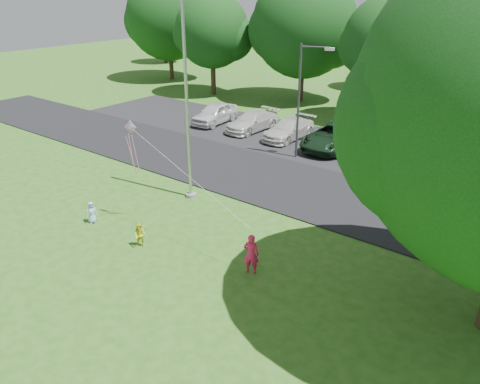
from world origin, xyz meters
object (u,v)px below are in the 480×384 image
Objects in this scene: child_yellow at (140,235)px; kite at (134,141)px; flagpole at (187,110)px; child_blue at (92,212)px; trash_can at (381,182)px; street_lamp at (304,92)px; woman at (251,254)px.

child_yellow is 3.72m from kite.
child_blue is (-1.50, -4.47, -3.69)m from flagpole.
child_yellow is at bearing -61.71° from kite.
kite is (0.13, -3.17, -0.56)m from flagpole.
kite is at bearing -125.16° from trash_can.
child_yellow is at bearing -70.30° from flagpole.
kite is at bearing -27.18° from child_blue.
street_lamp is at bearing 164.89° from trash_can.
child_blue is (-2.84, -12.23, -3.36)m from street_lamp.
trash_can is 0.87× the size of child_blue.
flagpole is 3.22m from kite.
street_lamp is at bearing 62.51° from child_yellow.
child_blue is (-8.29, -10.76, 0.06)m from trash_can.
trash_can is 0.83× the size of child_yellow.
child_blue is at bearing -160.23° from kite.
woman is at bearing -57.59° from child_blue.
woman is (-0.77, -9.68, 0.33)m from trash_can.
woman is at bearing -20.95° from kite.
trash_can is at bearing -33.94° from street_lamp.
child_blue is at bearing -127.62° from trash_can.
flagpole is 1.58× the size of kite.
flagpole is 9.94× the size of child_yellow.
woman reaches higher than child_yellow.
flagpole is 12.02× the size of trash_can.
flagpole is 7.71m from woman.
flagpole is 9.98m from trash_can.
woman is at bearing -94.58° from trash_can.
woman is at bearing -29.39° from flagpole.
child_blue is at bearing -121.92° from street_lamp.
flagpole is 10.47× the size of child_blue.
flagpole is 5.99m from child_blue.
flagpole reaches higher than kite.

